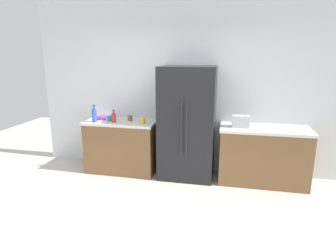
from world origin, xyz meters
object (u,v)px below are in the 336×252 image
Objects in this scene: bowl_a at (102,118)px; bottle_a at (114,117)px; bottle_b at (94,115)px; toaster at (241,121)px; cup_a at (130,118)px; refrigerator at (187,124)px; cup_c at (143,121)px; cup_b at (110,118)px.

bottle_a is at bearing -30.62° from bowl_a.
bottle_a is 0.33m from bottle_b.
toaster reaches higher than cup_a.
bottle_a is 0.35m from bowl_a.
refrigerator is 6.87× the size of toaster.
cup_c is (-1.56, -0.09, -0.05)m from toaster.
cup_c is at bearing -6.45° from cup_b.
toaster is 0.91× the size of bottle_b.
refrigerator is at bearing 179.32° from toaster.
refrigerator is 20.02× the size of cup_c.
cup_c is 0.80m from bowl_a.
bowl_a is at bearing 168.64° from cup_c.
toaster is 2.17m from cup_b.
refrigerator is 19.71× the size of cup_a.
cup_b is (-0.34, -0.08, 0.00)m from cup_a.
cup_c is at bearing 1.85° from bottle_a.
bottle_b is at bearing -147.74° from cup_b.
cup_a is at bearing 13.71° from cup_b.
toaster is at bearing 3.67° from bottle_b.
cup_b is 0.61m from cup_c.
cup_a is (-1.83, 0.06, -0.04)m from toaster.
cup_a is at bearing 36.86° from bottle_a.
bowl_a is at bearing 177.71° from refrigerator.
bottle_a is at bearing -36.63° from cup_b.
cup_a reaches higher than bowl_a.
cup_c is at bearing -176.78° from toaster.
bowl_a is at bearing 179.16° from cup_a.
toaster is 2.35m from bowl_a.
bottle_a is at bearing -143.14° from cup_a.
cup_b is at bearing 32.26° from bottle_b.
bottle_b is at bearing -176.33° from toaster.
bottle_a is 0.50m from cup_c.
refrigerator is at bearing -3.05° from cup_a.
refrigerator reaches higher than bottle_b.
toaster is at bearing -1.72° from bowl_a.
cup_c is (0.49, 0.02, -0.04)m from bottle_a.
cup_b is 0.20m from bowl_a.
toaster is (0.84, -0.01, 0.08)m from refrigerator.
refrigerator is at bearing 6.04° from bottle_b.
cup_a is 0.47× the size of bowl_a.
refrigerator reaches higher than cup_b.
bottle_b is 3.08× the size of cup_b.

